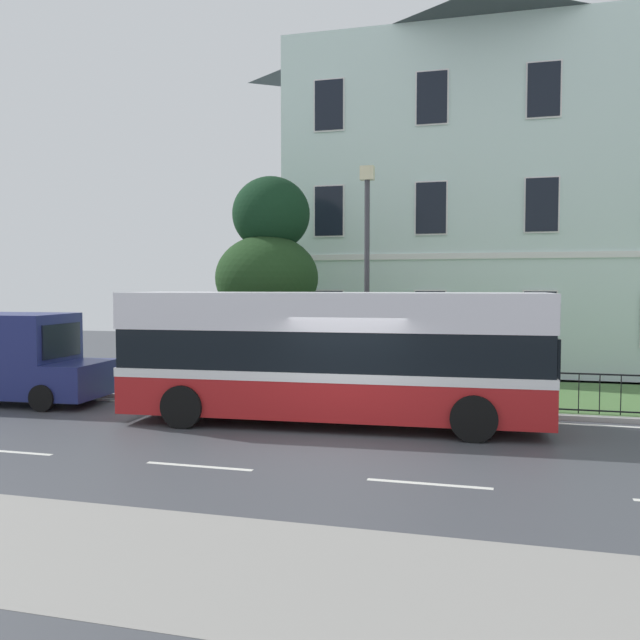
{
  "coord_description": "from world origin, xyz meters",
  "views": [
    {
      "loc": [
        3.0,
        -12.3,
        3.17
      ],
      "look_at": [
        -1.25,
        3.63,
        2.31
      ],
      "focal_mm": 37.14,
      "sensor_mm": 36.0,
      "label": 1
    }
  ],
  "objects_px": {
    "georgian_townhouse": "(488,187)",
    "litter_bin": "(491,386)",
    "single_decker_bus": "(332,355)",
    "street_lamp_post": "(367,266)",
    "evergreen_tree": "(274,301)"
  },
  "relations": [
    {
      "from": "georgian_townhouse",
      "to": "litter_bin",
      "type": "bearing_deg",
      "value": -88.38
    },
    {
      "from": "georgian_townhouse",
      "to": "single_decker_bus",
      "type": "distance_m",
      "value": 14.23
    },
    {
      "from": "georgian_townhouse",
      "to": "street_lamp_post",
      "type": "relative_size",
      "value": 2.33
    },
    {
      "from": "georgian_townhouse",
      "to": "single_decker_bus",
      "type": "xyz_separation_m",
      "value": [
        -3.22,
        -12.72,
        -5.5
      ]
    },
    {
      "from": "street_lamp_post",
      "to": "litter_bin",
      "type": "height_order",
      "value": "street_lamp_post"
    },
    {
      "from": "evergreen_tree",
      "to": "litter_bin",
      "type": "bearing_deg",
      "value": -19.54
    },
    {
      "from": "georgian_townhouse",
      "to": "litter_bin",
      "type": "height_order",
      "value": "georgian_townhouse"
    },
    {
      "from": "litter_bin",
      "to": "single_decker_bus",
      "type": "bearing_deg",
      "value": -144.76
    },
    {
      "from": "evergreen_tree",
      "to": "street_lamp_post",
      "type": "relative_size",
      "value": 1.06
    },
    {
      "from": "georgian_townhouse",
      "to": "street_lamp_post",
      "type": "bearing_deg",
      "value": -105.96
    },
    {
      "from": "evergreen_tree",
      "to": "single_decker_bus",
      "type": "height_order",
      "value": "evergreen_tree"
    },
    {
      "from": "evergreen_tree",
      "to": "litter_bin",
      "type": "height_order",
      "value": "evergreen_tree"
    },
    {
      "from": "evergreen_tree",
      "to": "street_lamp_post",
      "type": "bearing_deg",
      "value": -34.07
    },
    {
      "from": "evergreen_tree",
      "to": "single_decker_bus",
      "type": "relative_size",
      "value": 0.67
    },
    {
      "from": "street_lamp_post",
      "to": "evergreen_tree",
      "type": "bearing_deg",
      "value": 145.93
    }
  ]
}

